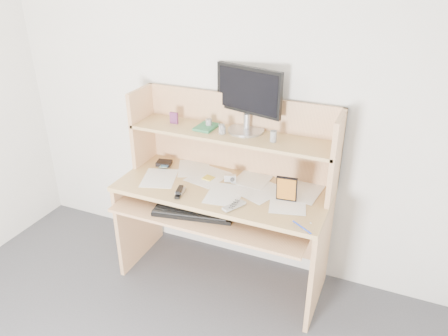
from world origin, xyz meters
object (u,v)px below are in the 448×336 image
at_px(tv_remote, 234,206).
at_px(monitor, 248,97).
at_px(game_case, 287,189).
at_px(desk, 227,189).
at_px(keyboard, 194,211).

distance_m(tv_remote, monitor, 0.71).
bearing_deg(tv_remote, game_case, 62.01).
height_order(tv_remote, game_case, game_case).
distance_m(desk, game_case, 0.47).
height_order(desk, game_case, desk).
xyz_separation_m(desk, tv_remote, (0.17, -0.28, 0.07)).
height_order(desk, tv_remote, desk).
distance_m(desk, monitor, 0.64).
xyz_separation_m(desk, keyboard, (-0.10, -0.30, -0.03)).
distance_m(keyboard, game_case, 0.60).
distance_m(tv_remote, game_case, 0.34).
bearing_deg(desk, keyboard, -109.02).
bearing_deg(desk, tv_remote, -59.71).
bearing_deg(tv_remote, keyboard, -149.37).
relative_size(keyboard, monitor, 1.12).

